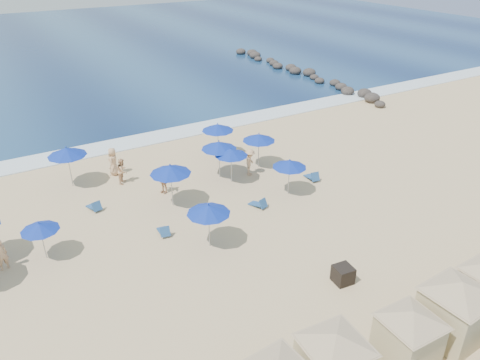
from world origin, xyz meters
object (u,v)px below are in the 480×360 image
at_px(cabana_1, 334,354).
at_px(umbrella_3, 67,152).
at_px(cabana_2, 410,330).
at_px(beachgoer_3, 250,162).
at_px(beachgoer_0, 1,254).
at_px(beachgoer_1, 123,171).
at_px(beachgoer_2, 163,180).
at_px(rock_jetty, 300,72).
at_px(umbrella_6, 219,145).
at_px(umbrella_9, 259,137).
at_px(cabana_3, 457,303).
at_px(trash_bin, 343,275).
at_px(beachgoer_4, 113,161).
at_px(umbrella_4, 170,170).
at_px(umbrella_2, 39,227).
at_px(umbrella_8, 218,127).
at_px(umbrella_10, 290,164).
at_px(umbrella_7, 231,152).
at_px(umbrella_5, 208,209).

xyz_separation_m(cabana_1, umbrella_3, (-4.21, 19.74, 0.79)).
relative_size(cabana_2, beachgoer_3, 2.23).
relative_size(beachgoer_0, beachgoer_1, 1.01).
bearing_deg(beachgoer_2, rock_jetty, 97.00).
distance_m(umbrella_6, umbrella_9, 3.00).
distance_m(cabana_1, cabana_3, 5.53).
bearing_deg(trash_bin, beachgoer_4, 115.19).
bearing_deg(trash_bin, umbrella_3, 123.84).
height_order(cabana_1, umbrella_3, cabana_1).
xyz_separation_m(cabana_2, beachgoer_3, (3.08, 15.83, -0.55)).
height_order(beachgoer_3, beachgoer_4, beachgoer_4).
height_order(trash_bin, umbrella_4, umbrella_4).
xyz_separation_m(trash_bin, cabana_3, (1.38, -4.59, 1.27)).
distance_m(beachgoer_2, beachgoer_4, 4.38).
xyz_separation_m(umbrella_2, beachgoer_1, (5.79, 5.79, -0.97)).
xyz_separation_m(cabana_2, umbrella_8, (2.68, 19.47, 0.75)).
distance_m(umbrella_3, beachgoer_2, 6.14).
relative_size(cabana_1, beachgoer_0, 2.59).
xyz_separation_m(cabana_3, beachgoer_2, (-5.11, 16.54, -0.85)).
xyz_separation_m(trash_bin, umbrella_2, (-11.20, 8.71, 1.39)).
xyz_separation_m(trash_bin, beachgoer_2, (-3.73, 11.95, 0.42)).
bearing_deg(cabana_3, beachgoer_0, 137.15).
height_order(umbrella_8, beachgoer_2, umbrella_8).
bearing_deg(cabana_2, beachgoer_0, 132.22).
height_order(umbrella_2, umbrella_6, umbrella_6).
bearing_deg(umbrella_2, umbrella_10, -3.12).
bearing_deg(beachgoer_0, beachgoer_2, -175.08).
bearing_deg(umbrella_4, cabana_3, -70.47).
bearing_deg(rock_jetty, umbrella_3, -153.56).
distance_m(umbrella_6, umbrella_10, 4.83).
bearing_deg(umbrella_2, umbrella_8, 25.97).
height_order(trash_bin, umbrella_6, umbrella_6).
xyz_separation_m(trash_bin, beachgoer_3, (2.08, 11.34, 0.50)).
bearing_deg(cabana_3, umbrella_4, 109.53).
relative_size(trash_bin, beachgoer_0, 0.49).
relative_size(umbrella_4, beachgoer_3, 1.48).
bearing_deg(umbrella_8, cabana_1, -106.97).
bearing_deg(cabana_1, trash_bin, 44.31).
distance_m(umbrella_4, umbrella_7, 4.52).
distance_m(umbrella_3, umbrella_5, 11.10).
bearing_deg(cabana_3, beachgoer_2, 107.17).
bearing_deg(umbrella_8, umbrella_5, -120.54).
xyz_separation_m(umbrella_6, umbrella_8, (1.47, 2.92, -0.04)).
bearing_deg(cabana_2, trash_bin, 77.41).
distance_m(cabana_3, umbrella_8, 19.59).
height_order(cabana_1, umbrella_2, cabana_1).
height_order(umbrella_8, beachgoer_3, umbrella_8).
relative_size(umbrella_3, umbrella_6, 1.04).
bearing_deg(beachgoer_0, rock_jetty, -161.30).
xyz_separation_m(umbrella_7, umbrella_8, (1.13, 3.89, 0.15)).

